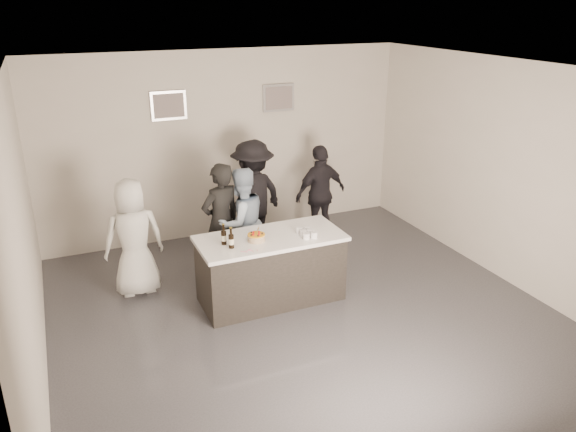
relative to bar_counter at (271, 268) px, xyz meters
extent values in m
plane|color=#3D3D42|center=(0.23, -0.52, -0.45)|extent=(6.00, 6.00, 0.00)
plane|color=white|center=(0.23, -0.52, 2.55)|extent=(6.00, 6.00, 0.00)
cube|color=beige|center=(0.23, 2.48, 1.05)|extent=(6.00, 0.04, 3.00)
cube|color=beige|center=(0.23, -3.52, 1.05)|extent=(6.00, 0.04, 3.00)
cube|color=beige|center=(-2.77, -0.52, 1.05)|extent=(0.04, 6.00, 3.00)
cube|color=beige|center=(3.23, -0.52, 1.05)|extent=(0.04, 6.00, 3.00)
cube|color=#B2B2B7|center=(-0.67, 2.45, 1.75)|extent=(0.54, 0.04, 0.44)
cube|color=#B2B2B7|center=(1.13, 2.45, 1.75)|extent=(0.54, 0.04, 0.44)
cube|color=white|center=(0.00, 0.00, 0.00)|extent=(1.86, 0.86, 0.90)
cylinder|color=#FCA91A|center=(-0.21, -0.06, 0.49)|extent=(0.22, 0.22, 0.08)
cylinder|color=black|center=(-0.61, 0.00, 0.58)|extent=(0.07, 0.07, 0.26)
cylinder|color=black|center=(-0.56, -0.14, 0.58)|extent=(0.07, 0.07, 0.26)
cube|color=orange|center=(0.44, -0.15, 0.49)|extent=(0.19, 0.30, 0.08)
cube|color=pink|center=(-0.37, -0.30, 0.45)|extent=(0.24, 0.08, 0.01)
imported|color=black|center=(-0.38, 0.87, 0.39)|extent=(0.71, 0.58, 1.68)
imported|color=#9CB4CC|center=(-0.10, 0.85, 0.34)|extent=(0.89, 0.77, 1.58)
imported|color=silver|center=(-1.57, 0.90, 0.35)|extent=(0.78, 0.52, 1.59)
imported|color=black|center=(1.47, 1.52, 0.34)|extent=(0.98, 0.54, 1.59)
imported|color=black|center=(0.35, 1.58, 0.43)|extent=(1.31, 1.08, 1.76)
camera|label=1|loc=(-2.38, -6.07, 3.26)|focal=35.00mm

